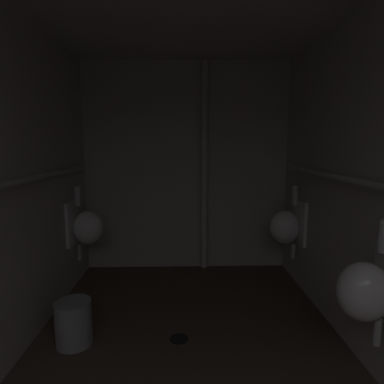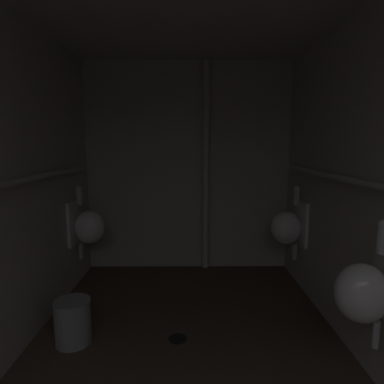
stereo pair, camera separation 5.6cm
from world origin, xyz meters
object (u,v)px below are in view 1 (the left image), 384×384
at_px(urinal_left_mid, 86,227).
at_px(urinal_right_far, 287,226).
at_px(urinal_right_mid, 367,290).
at_px(floor_drain, 179,338).
at_px(waste_bin, 74,323).
at_px(standpipe_back_wall, 204,168).

distance_m(urinal_left_mid, urinal_right_far, 2.02).
bearing_deg(urinal_left_mid, urinal_right_mid, -36.18).
xyz_separation_m(urinal_left_mid, urinal_right_mid, (2.01, -1.47, 0.00)).
height_order(urinal_right_far, floor_drain, urinal_right_far).
bearing_deg(waste_bin, floor_drain, 2.47).
bearing_deg(urinal_right_far, waste_bin, -152.95).
xyz_separation_m(urinal_right_far, floor_drain, (-1.08, -0.91, -0.63)).
relative_size(urinal_right_mid, standpipe_back_wall, 0.33).
distance_m(urinal_right_far, floor_drain, 1.54).
bearing_deg(waste_bin, urinal_left_mid, 100.22).
xyz_separation_m(urinal_right_far, waste_bin, (-1.84, -0.94, -0.47)).
xyz_separation_m(urinal_right_mid, floor_drain, (-1.08, 0.54, -0.63)).
relative_size(urinal_left_mid, urinal_right_far, 1.00).
bearing_deg(urinal_right_mid, waste_bin, 164.55).
height_order(floor_drain, waste_bin, waste_bin).
height_order(urinal_left_mid, waste_bin, urinal_left_mid).
bearing_deg(standpipe_back_wall, urinal_right_far, -30.98).
bearing_deg(waste_bin, urinal_right_mid, -15.45).
relative_size(urinal_right_mid, urinal_right_far, 1.00).
height_order(urinal_left_mid, floor_drain, urinal_left_mid).
xyz_separation_m(urinal_right_mid, urinal_right_far, (0.00, 1.45, 0.00)).
height_order(standpipe_back_wall, waste_bin, standpipe_back_wall).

